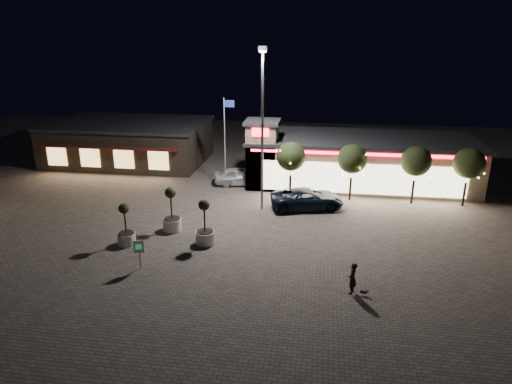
# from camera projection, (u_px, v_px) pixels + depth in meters

# --- Properties ---
(ground) EXTENTS (90.00, 90.00, 0.00)m
(ground) POSITION_uv_depth(u_px,v_px,m) (214.00, 252.00, 29.16)
(ground) COLOR #71675C
(ground) RESTS_ON ground
(retail_building) EXTENTS (20.40, 8.40, 6.10)m
(retail_building) POSITION_uv_depth(u_px,v_px,m) (354.00, 160.00, 41.87)
(retail_building) COLOR tan
(retail_building) RESTS_ON ground
(restaurant_building) EXTENTS (16.40, 11.00, 4.30)m
(restaurant_building) POSITION_uv_depth(u_px,v_px,m) (130.00, 141.00, 49.00)
(restaurant_building) COLOR #382D23
(restaurant_building) RESTS_ON ground
(floodlight_pole) EXTENTS (0.60, 0.40, 12.38)m
(floodlight_pole) POSITION_uv_depth(u_px,v_px,m) (262.00, 121.00, 34.01)
(floodlight_pole) COLOR gray
(floodlight_pole) RESTS_ON ground
(flagpole) EXTENTS (0.95, 0.10, 8.00)m
(flagpole) POSITION_uv_depth(u_px,v_px,m) (226.00, 135.00, 39.97)
(flagpole) COLOR white
(flagpole) RESTS_ON ground
(string_tree_a) EXTENTS (2.42, 2.42, 4.79)m
(string_tree_a) POSITION_uv_depth(u_px,v_px,m) (291.00, 157.00, 37.69)
(string_tree_a) COLOR #332319
(string_tree_a) RESTS_ON ground
(string_tree_b) EXTENTS (2.42, 2.42, 4.79)m
(string_tree_b) POSITION_uv_depth(u_px,v_px,m) (352.00, 159.00, 37.00)
(string_tree_b) COLOR #332319
(string_tree_b) RESTS_ON ground
(string_tree_c) EXTENTS (2.42, 2.42, 4.79)m
(string_tree_c) POSITION_uv_depth(u_px,v_px,m) (416.00, 161.00, 36.31)
(string_tree_c) COLOR #332319
(string_tree_c) RESTS_ON ground
(string_tree_d) EXTENTS (2.42, 2.42, 4.79)m
(string_tree_d) POSITION_uv_depth(u_px,v_px,m) (469.00, 163.00, 35.76)
(string_tree_d) COLOR #332319
(string_tree_d) RESTS_ON ground
(pickup_truck) EXTENTS (6.27, 4.01, 1.61)m
(pickup_truck) POSITION_uv_depth(u_px,v_px,m) (307.00, 199.00, 36.17)
(pickup_truck) COLOR black
(pickup_truck) RESTS_ON ground
(white_sedan) EXTENTS (5.00, 2.54, 1.63)m
(white_sedan) POSITION_uv_depth(u_px,v_px,m) (241.00, 176.00, 41.71)
(white_sedan) COLOR white
(white_sedan) RESTS_ON ground
(pedestrian) EXTENTS (0.60, 0.74, 1.77)m
(pedestrian) POSITION_uv_depth(u_px,v_px,m) (352.00, 278.00, 24.33)
(pedestrian) COLOR black
(pedestrian) RESTS_ON ground
(dog) EXTENTS (0.46, 0.22, 0.24)m
(dog) POSITION_uv_depth(u_px,v_px,m) (365.00, 292.00, 24.29)
(dog) COLOR #59514C
(dog) RESTS_ON ground
(planter_left) EXTENTS (1.31, 1.31, 3.21)m
(planter_left) POSITION_uv_depth(u_px,v_px,m) (172.00, 217.00, 32.06)
(planter_left) COLOR white
(planter_left) RESTS_ON ground
(planter_mid) EXTENTS (1.17, 1.17, 2.88)m
(planter_mid) POSITION_uv_depth(u_px,v_px,m) (126.00, 232.00, 29.98)
(planter_mid) COLOR white
(planter_mid) RESTS_ON ground
(planter_right) EXTENTS (1.26, 1.26, 3.11)m
(planter_right) POSITION_uv_depth(u_px,v_px,m) (205.00, 230.00, 30.05)
(planter_right) COLOR white
(planter_right) RESTS_ON ground
(valet_sign) EXTENTS (0.59, 0.24, 1.84)m
(valet_sign) POSITION_uv_depth(u_px,v_px,m) (139.00, 249.00, 26.73)
(valet_sign) COLOR gray
(valet_sign) RESTS_ON ground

